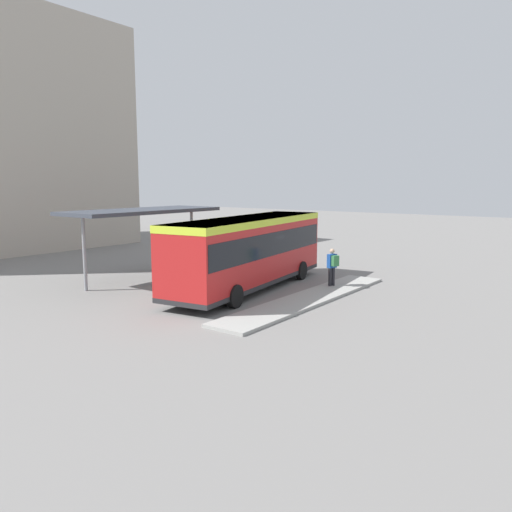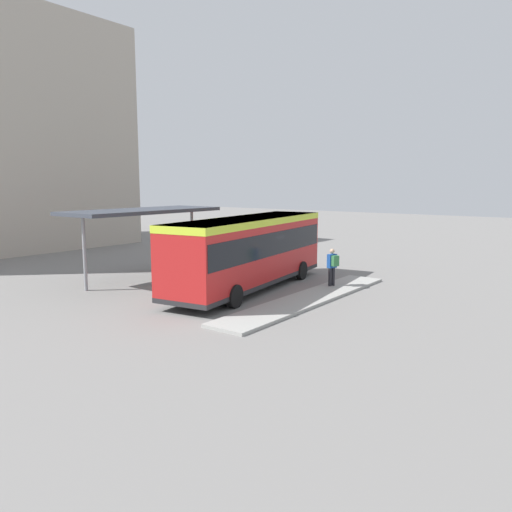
% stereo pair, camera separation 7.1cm
% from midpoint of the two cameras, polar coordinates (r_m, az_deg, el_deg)
% --- Properties ---
extents(ground_plane, '(120.00, 120.00, 0.00)m').
position_cam_midpoint_polar(ground_plane, '(23.40, -0.70, -3.81)').
color(ground_plane, slate).
extents(curb_island, '(11.45, 1.80, 0.12)m').
position_cam_midpoint_polar(curb_island, '(21.38, 6.11, -4.86)').
color(curb_island, '#9E9E99').
rests_on(curb_island, ground_plane).
extents(city_bus, '(11.05, 4.02, 3.35)m').
position_cam_midpoint_polar(city_bus, '(23.07, -0.70, 0.93)').
color(city_bus, red).
rests_on(city_bus, ground_plane).
extents(pedestrian_waiting, '(0.51, 0.55, 1.76)m').
position_cam_midpoint_polar(pedestrian_waiting, '(23.63, 8.83, -0.99)').
color(pedestrian_waiting, '#232328').
rests_on(pedestrian_waiting, curb_island).
extents(bicycle_red, '(0.48, 1.69, 0.73)m').
position_cam_midpoint_polar(bicycle_red, '(32.46, 3.65, 0.27)').
color(bicycle_red, black).
rests_on(bicycle_red, ground_plane).
extents(bicycle_blue, '(0.48, 1.78, 0.77)m').
position_cam_midpoint_polar(bicycle_blue, '(33.23, 2.73, 0.50)').
color(bicycle_blue, black).
rests_on(bicycle_blue, ground_plane).
extents(station_shelter, '(8.30, 3.14, 3.61)m').
position_cam_midpoint_polar(station_shelter, '(26.06, -12.70, 4.90)').
color(station_shelter, '#383D47').
rests_on(station_shelter, ground_plane).
extents(potted_planter_near_shelter, '(0.82, 0.82, 1.25)m').
position_cam_midpoint_polar(potted_planter_near_shelter, '(24.79, -7.99, -1.67)').
color(potted_planter_near_shelter, slate).
rests_on(potted_planter_near_shelter, ground_plane).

